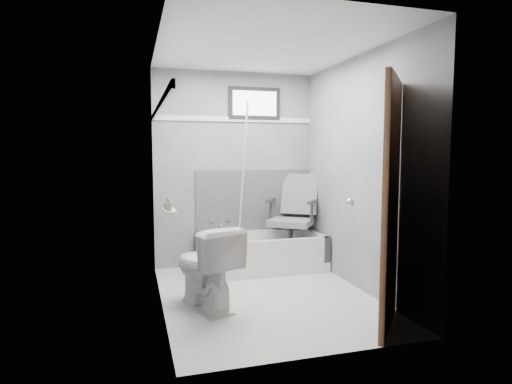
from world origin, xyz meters
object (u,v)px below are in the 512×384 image
object	(u,v)px
soap_bottle_a	(169,205)
soap_bottle_b	(168,204)
door	(444,208)
bathtub	(261,252)
toilet	(206,267)
office_chair	(291,216)

from	to	relation	value
soap_bottle_a	soap_bottle_b	size ratio (longest dim) A/B	0.90
door	soap_bottle_a	bearing A→B (deg)	150.98
bathtub	door	size ratio (longest dim) A/B	0.75
toilet	soap_bottle_a	world-z (taller)	soap_bottle_a
office_chair	toilet	distance (m)	1.70
soap_bottle_b	bathtub	bearing A→B (deg)	40.66
door	toilet	bearing A→B (deg)	144.75
office_chair	soap_bottle_a	xyz separation A→B (m)	(-1.57, -1.19, 0.33)
door	soap_bottle_b	size ratio (longest dim) A/B	19.05
door	soap_bottle_b	bearing A→B (deg)	147.88
office_chair	toilet	xyz separation A→B (m)	(-1.25, -1.13, -0.26)
toilet	soap_bottle_b	distance (m)	0.67
bathtub	toilet	size ratio (longest dim) A/B	1.96
toilet	door	distance (m)	2.06
bathtub	office_chair	xyz separation A→B (m)	(0.40, 0.05, 0.42)
office_chair	toilet	bearing A→B (deg)	-102.38
door	office_chair	bearing A→B (deg)	98.81
door	soap_bottle_a	xyz separation A→B (m)	(-1.92, 1.07, -0.03)
office_chair	door	size ratio (longest dim) A/B	0.51
door	soap_bottle_a	distance (m)	2.20
bathtub	soap_bottle_a	bearing A→B (deg)	-135.63
office_chair	soap_bottle_a	distance (m)	2.00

